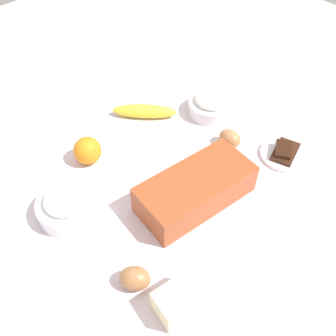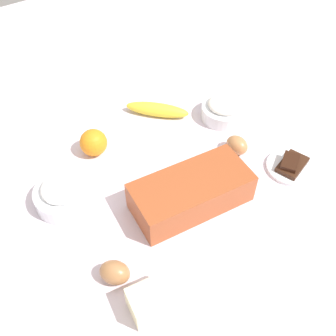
{
  "view_description": "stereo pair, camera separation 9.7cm",
  "coord_description": "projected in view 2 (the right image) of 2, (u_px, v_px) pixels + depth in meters",
  "views": [
    {
      "loc": [
        0.45,
        0.48,
        0.75
      ],
      "look_at": [
        0.0,
        0.0,
        0.04
      ],
      "focal_mm": 41.68,
      "sensor_mm": 36.0,
      "label": 1
    },
    {
      "loc": [
        0.38,
        0.54,
        0.75
      ],
      "look_at": [
        0.0,
        0.0,
        0.04
      ],
      "focal_mm": 41.68,
      "sensor_mm": 36.0,
      "label": 2
    }
  ],
  "objects": [
    {
      "name": "orange_fruit",
      "position": [
        93.0,
        143.0,
        1.04
      ],
      "size": [
        0.07,
        0.07,
        0.07
      ],
      "primitive_type": "sphere",
      "color": "orange",
      "rests_on": "ground_plane"
    },
    {
      "name": "egg_near_butter",
      "position": [
        115.0,
        272.0,
        0.79
      ],
      "size": [
        0.08,
        0.08,
        0.05
      ],
      "primitive_type": "ellipsoid",
      "rotation": [
        0.0,
        1.57,
        2.23
      ],
      "color": "#A26D42",
      "rests_on": "ground_plane"
    },
    {
      "name": "sugar_bowl",
      "position": [
        64.0,
        193.0,
        0.92
      ],
      "size": [
        0.14,
        0.14,
        0.07
      ],
      "color": "white",
      "rests_on": "ground_plane"
    },
    {
      "name": "chocolate_plate",
      "position": [
        291.0,
        166.0,
        1.01
      ],
      "size": [
        0.13,
        0.13,
        0.03
      ],
      "color": "white",
      "rests_on": "ground_plane"
    },
    {
      "name": "banana",
      "position": [
        157.0,
        110.0,
        1.16
      ],
      "size": [
        0.16,
        0.17,
        0.04
      ],
      "primitive_type": "ellipsoid",
      "rotation": [
        0.0,
        0.0,
        2.32
      ],
      "color": "yellow",
      "rests_on": "ground_plane"
    },
    {
      "name": "butter_block",
      "position": [
        153.0,
        300.0,
        0.75
      ],
      "size": [
        0.1,
        0.08,
        0.06
      ],
      "primitive_type": "cube",
      "rotation": [
        0.0,
        0.0,
        -0.15
      ],
      "color": "#F4EDB2",
      "rests_on": "ground_plane"
    },
    {
      "name": "egg_beside_bowl",
      "position": [
        237.0,
        145.0,
        1.05
      ],
      "size": [
        0.05,
        0.07,
        0.05
      ],
      "primitive_type": "ellipsoid",
      "rotation": [
        0.0,
        1.57,
        1.66
      ],
      "color": "#B57A4A",
      "rests_on": "ground_plane"
    },
    {
      "name": "flour_bowl",
      "position": [
        224.0,
        109.0,
        1.14
      ],
      "size": [
        0.13,
        0.13,
        0.07
      ],
      "color": "white",
      "rests_on": "ground_plane"
    },
    {
      "name": "ground_plane",
      "position": [
        168.0,
        181.0,
        1.01
      ],
      "size": [
        2.4,
        2.4,
        0.02
      ],
      "primitive_type": "cube",
      "color": "silver"
    },
    {
      "name": "loaf_pan",
      "position": [
        191.0,
        192.0,
        0.91
      ],
      "size": [
        0.29,
        0.16,
        0.08
      ],
      "rotation": [
        0.0,
        0.0,
        -0.12
      ],
      "color": "#9E4723",
      "rests_on": "ground_plane"
    }
  ]
}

